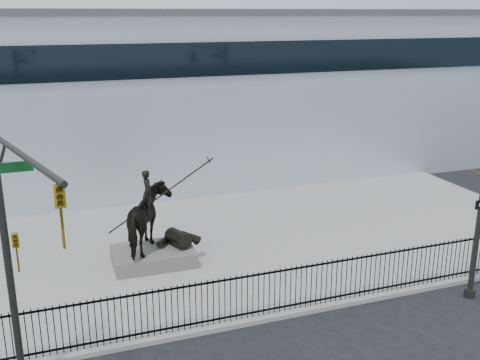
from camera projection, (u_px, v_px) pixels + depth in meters
name	position (u px, v px, depth m)	size (l,w,h in m)	color
ground	(280.00, 340.00, 16.31)	(120.00, 120.00, 0.00)	black
plaza	(210.00, 247.00, 22.59)	(30.00, 12.00, 0.15)	gray
building	(144.00, 94.00, 33.02)	(44.00, 14.00, 9.00)	silver
picket_fence	(264.00, 293.00, 17.18)	(22.10, 0.10, 1.50)	black
statue_plinth	(153.00, 256.00, 20.90)	(2.96, 2.03, 0.55)	#5F5D57
equestrian_statue	(153.00, 220.00, 20.50)	(3.79, 2.38, 3.22)	black
traffic_signal_left	(16.00, 254.00, 12.38)	(1.52, 4.84, 7.00)	#252722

